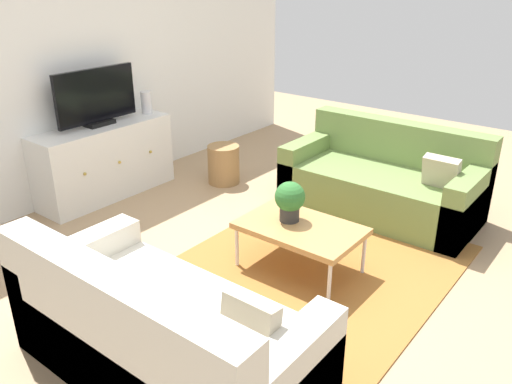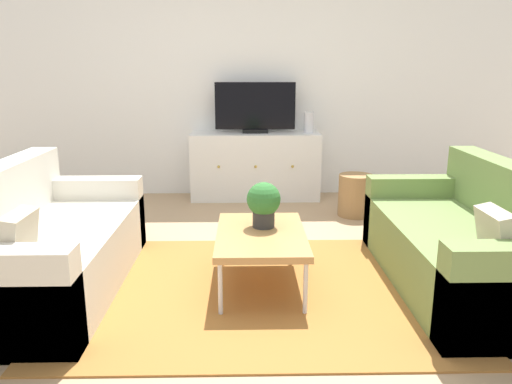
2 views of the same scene
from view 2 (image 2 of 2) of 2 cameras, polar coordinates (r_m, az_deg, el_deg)
ground_plane at (r=3.53m, az=0.11°, el=-10.10°), size 10.00×10.00×0.00m
wall_back at (r=5.77m, az=-0.48°, el=13.17°), size 6.40×0.12×2.70m
area_rug at (r=3.39m, az=0.17°, el=-11.05°), size 2.50×1.90×0.01m
couch_left_side at (r=3.59m, az=-23.54°, el=-6.10°), size 0.87×1.77×0.82m
couch_right_side at (r=3.65m, az=23.43°, el=-5.77°), size 0.87×1.77×0.82m
coffee_table at (r=3.32m, az=0.57°, el=-5.11°), size 0.58×0.90×0.38m
potted_plant at (r=3.37m, az=0.88°, el=-1.21°), size 0.23×0.23×0.31m
tv_console at (r=5.59m, az=-0.09°, el=3.00°), size 1.42×0.47×0.74m
flat_screen_tv at (r=5.52m, az=-0.10°, el=9.56°), size 0.87×0.16×0.55m
glass_vase at (r=5.56m, az=6.03°, el=7.90°), size 0.11×0.11×0.23m
wicker_basket at (r=5.05m, az=11.28°, el=-0.36°), size 0.34×0.34×0.41m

